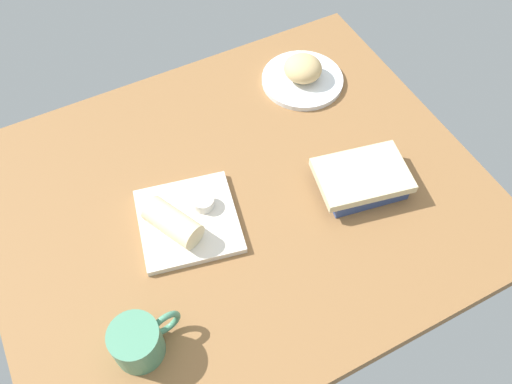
# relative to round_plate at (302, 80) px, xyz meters

# --- Properties ---
(dining_table) EXTENTS (1.10, 0.90, 0.04)m
(dining_table) POSITION_rel_round_plate_xyz_m (-0.31, -0.25, -0.03)
(dining_table) COLOR olive
(dining_table) RESTS_ON ground
(round_plate) EXTENTS (0.21, 0.21, 0.01)m
(round_plate) POSITION_rel_round_plate_xyz_m (0.00, 0.00, 0.00)
(round_plate) COLOR white
(round_plate) RESTS_ON dining_table
(scone_pastry) EXTENTS (0.14, 0.14, 0.06)m
(scone_pastry) POSITION_rel_round_plate_xyz_m (-0.00, 0.00, 0.04)
(scone_pastry) COLOR tan
(scone_pastry) RESTS_ON round_plate
(square_plate) EXTENTS (0.25, 0.25, 0.02)m
(square_plate) POSITION_rel_round_plate_xyz_m (-0.44, -0.26, 0.00)
(square_plate) COLOR silver
(square_plate) RESTS_ON dining_table
(sauce_cup) EXTENTS (0.05, 0.05, 0.02)m
(sauce_cup) POSITION_rel_round_plate_xyz_m (-0.40, -0.25, 0.02)
(sauce_cup) COLOR silver
(sauce_cup) RESTS_ON square_plate
(breakfast_wrap) EXTENTS (0.11, 0.14, 0.06)m
(breakfast_wrap) POSITION_rel_round_plate_xyz_m (-0.48, -0.28, 0.04)
(breakfast_wrap) COLOR beige
(breakfast_wrap) RESTS_ON square_plate
(book_stack) EXTENTS (0.23, 0.18, 0.05)m
(book_stack) POSITION_rel_round_plate_xyz_m (-0.05, -0.36, 0.02)
(book_stack) COLOR #33477F
(book_stack) RESTS_ON dining_table
(coffee_mug) EXTENTS (0.14, 0.09, 0.09)m
(coffee_mug) POSITION_rel_round_plate_xyz_m (-0.63, -0.48, 0.04)
(coffee_mug) COLOR #4C8C6B
(coffee_mug) RESTS_ON dining_table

